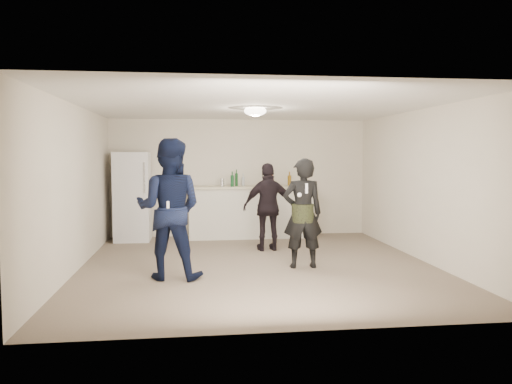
{
  "coord_description": "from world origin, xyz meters",
  "views": [
    {
      "loc": [
        -1.0,
        -7.72,
        1.75
      ],
      "look_at": [
        0.0,
        0.2,
        1.15
      ],
      "focal_mm": 35.0,
      "sensor_mm": 36.0,
      "label": 1
    }
  ],
  "objects": [
    {
      "name": "camo_shorts",
      "position": [
        0.67,
        -0.23,
        0.85
      ],
      "size": [
        0.34,
        0.34,
        0.28
      ],
      "primitive_type": "cylinder",
      "color": "#2C3618",
      "rests_on": "woman"
    },
    {
      "name": "nunchuk_woman",
      "position": [
        0.57,
        -0.45,
        1.15
      ],
      "size": [
        0.07,
        0.07,
        0.07
      ],
      "primitive_type": "sphere",
      "color": "white",
      "rests_on": "woman"
    },
    {
      "name": "wall_back",
      "position": [
        0.0,
        3.0,
        1.25
      ],
      "size": [
        6.0,
        0.0,
        6.0
      ],
      "primitive_type": "plane",
      "rotation": [
        1.57,
        0.0,
        0.0
      ],
      "color": "beige",
      "rests_on": "floor"
    },
    {
      "name": "wall_front",
      "position": [
        0.0,
        -3.0,
        1.25
      ],
      "size": [
        6.0,
        0.0,
        6.0
      ],
      "primitive_type": "plane",
      "rotation": [
        -1.57,
        0.0,
        0.0
      ],
      "color": "beige",
      "rests_on": "floor"
    },
    {
      "name": "wall_left",
      "position": [
        -2.75,
        0.0,
        1.25
      ],
      "size": [
        0.0,
        6.0,
        6.0
      ],
      "primitive_type": "plane",
      "rotation": [
        1.57,
        0.0,
        1.57
      ],
      "color": "beige",
      "rests_on": "floor"
    },
    {
      "name": "remote_woman",
      "position": [
        0.67,
        -0.48,
        1.25
      ],
      "size": [
        0.04,
        0.04,
        0.15
      ],
      "primitive_type": "cube",
      "color": "white",
      "rests_on": "woman"
    },
    {
      "name": "shaker",
      "position": [
        -0.41,
        2.54,
        1.18
      ],
      "size": [
        0.08,
        0.08,
        0.17
      ],
      "primitive_type": "cylinder",
      "color": "#B9B9BE",
      "rests_on": "counter_top"
    },
    {
      "name": "wall_right",
      "position": [
        2.75,
        0.0,
        1.25
      ],
      "size": [
        0.0,
        6.0,
        6.0
      ],
      "primitive_type": "plane",
      "rotation": [
        1.57,
        0.0,
        -1.57
      ],
      "color": "beige",
      "rests_on": "floor"
    },
    {
      "name": "floor",
      "position": [
        0.0,
        0.0,
        0.0
      ],
      "size": [
        6.0,
        6.0,
        0.0
      ],
      "primitive_type": "plane",
      "color": "#6B5B4C",
      "rests_on": "ground"
    },
    {
      "name": "bottle_cluster",
      "position": [
        0.33,
        2.69,
        1.2
      ],
      "size": [
        1.31,
        0.32,
        0.27
      ],
      "color": "#B3B8BE",
      "rests_on": "counter_top"
    },
    {
      "name": "man",
      "position": [
        -1.34,
        -0.66,
        0.99
      ],
      "size": [
        1.09,
        0.93,
        1.98
      ],
      "primitive_type": "imported",
      "rotation": [
        0.0,
        0.0,
        2.93
      ],
      "color": "#0E183C",
      "rests_on": "floor"
    },
    {
      "name": "woman",
      "position": [
        0.67,
        -0.23,
        0.85
      ],
      "size": [
        0.62,
        0.41,
        1.69
      ],
      "primitive_type": "imported",
      "rotation": [
        0.0,
        0.0,
        3.14
      ],
      "color": "black",
      "rests_on": "floor"
    },
    {
      "name": "ceiling",
      "position": [
        0.0,
        0.0,
        2.5
      ],
      "size": [
        6.0,
        6.0,
        0.0
      ],
      "primitive_type": "plane",
      "rotation": [
        3.14,
        0.0,
        0.0
      ],
      "color": "silver",
      "rests_on": "wall_back"
    },
    {
      "name": "spectator",
      "position": [
        0.36,
        1.21,
        0.8
      ],
      "size": [
        0.96,
        0.45,
        1.6
      ],
      "primitive_type": "imported",
      "rotation": [
        0.0,
        0.0,
        3.2
      ],
      "color": "black",
      "rests_on": "floor"
    },
    {
      "name": "remote_man",
      "position": [
        -1.34,
        -0.94,
        1.05
      ],
      "size": [
        0.04,
        0.04,
        0.15
      ],
      "primitive_type": "cube",
      "color": "white",
      "rests_on": "man"
    },
    {
      "name": "counter_top",
      "position": [
        0.2,
        2.67,
        1.07
      ],
      "size": [
        2.68,
        0.64,
        0.04
      ],
      "primitive_type": "cube",
      "color": "#C0B694",
      "rests_on": "counter"
    },
    {
      "name": "fridge",
      "position": [
        -2.23,
        2.6,
        0.9
      ],
      "size": [
        0.7,
        0.7,
        1.8
      ],
      "primitive_type": "cube",
      "color": "white",
      "rests_on": "floor"
    },
    {
      "name": "nunchuk_man",
      "position": [
        -1.22,
        -0.91,
        0.98
      ],
      "size": [
        0.07,
        0.07,
        0.07
      ],
      "primitive_type": "sphere",
      "color": "white",
      "rests_on": "man"
    },
    {
      "name": "counter",
      "position": [
        0.2,
        2.67,
        0.53
      ],
      "size": [
        2.6,
        0.56,
        1.05
      ],
      "primitive_type": "cube",
      "color": "beige",
      "rests_on": "floor"
    },
    {
      "name": "ceiling_dome",
      "position": [
        0.0,
        0.3,
        2.45
      ],
      "size": [
        0.36,
        0.36,
        0.16
      ],
      "primitive_type": "ellipsoid",
      "color": "white",
      "rests_on": "ceiling"
    },
    {
      "name": "fridge_handle",
      "position": [
        -1.95,
        2.23,
        1.3
      ],
      "size": [
        0.02,
        0.02,
        0.6
      ],
      "primitive_type": "cylinder",
      "color": "silver",
      "rests_on": "fridge"
    }
  ]
}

